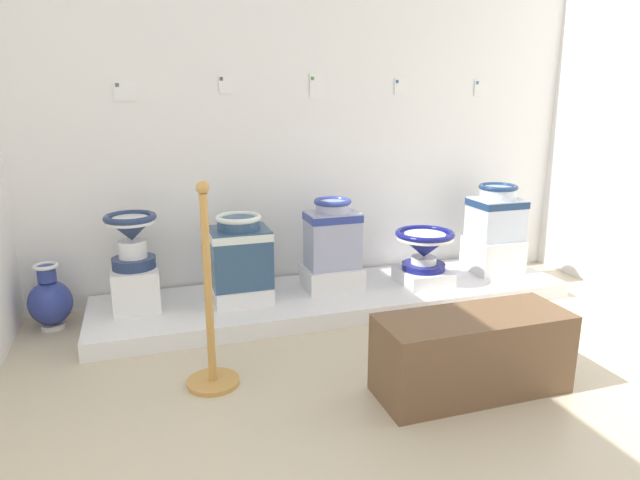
{
  "coord_description": "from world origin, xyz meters",
  "views": [
    {
      "loc": [
        0.79,
        -1.11,
        1.43
      ],
      "look_at": [
        1.91,
        2.31,
        0.48
      ],
      "focal_mm": 31.09,
      "sensor_mm": 36.0,
      "label": 1
    }
  ],
  "objects_px": {
    "decorative_vase_spare": "(50,301)",
    "museum_bench": "(472,353)",
    "plinth_block_slender_white": "(136,288)",
    "plinth_block_squat_floral": "(332,277)",
    "info_placard_third": "(317,85)",
    "antique_toilet_pale_glazed": "(424,245)",
    "info_placard_first": "(125,91)",
    "plinth_block_leftmost": "(241,292)",
    "stanchion_post_near_left": "(210,329)",
    "antique_toilet_tall_cobalt": "(496,212)",
    "plinth_block_pale_glazed": "(423,276)",
    "antique_toilet_leftmost": "(240,250)",
    "info_placard_second": "(226,84)",
    "info_placard_fourth": "(401,86)",
    "plinth_block_tall_cobalt": "(493,254)",
    "info_placard_fifth": "(481,88)",
    "antique_toilet_slender_white": "(131,234)",
    "antique_toilet_squat_floral": "(332,233)"
  },
  "relations": [
    {
      "from": "plinth_block_slender_white",
      "to": "antique_toilet_tall_cobalt",
      "type": "distance_m",
      "value": 2.63
    },
    {
      "from": "stanchion_post_near_left",
      "to": "plinth_block_tall_cobalt",
      "type": "bearing_deg",
      "value": 21.43
    },
    {
      "from": "plinth_block_leftmost",
      "to": "stanchion_post_near_left",
      "type": "xyz_separation_m",
      "value": [
        -0.31,
        -0.87,
        0.14
      ]
    },
    {
      "from": "antique_toilet_squat_floral",
      "to": "plinth_block_tall_cobalt",
      "type": "xyz_separation_m",
      "value": [
        1.31,
        -0.01,
        -0.27
      ]
    },
    {
      "from": "plinth_block_squat_floral",
      "to": "info_placard_second",
      "type": "bearing_deg",
      "value": 150.24
    },
    {
      "from": "plinth_block_slender_white",
      "to": "museum_bench",
      "type": "height_order",
      "value": "museum_bench"
    },
    {
      "from": "plinth_block_leftmost",
      "to": "plinth_block_pale_glazed",
      "type": "height_order",
      "value": "plinth_block_leftmost"
    },
    {
      "from": "antique_toilet_squat_floral",
      "to": "info_placard_fourth",
      "type": "height_order",
      "value": "info_placard_fourth"
    },
    {
      "from": "plinth_block_leftmost",
      "to": "info_placard_first",
      "type": "bearing_deg",
      "value": 148.32
    },
    {
      "from": "antique_toilet_pale_glazed",
      "to": "info_placard_second",
      "type": "height_order",
      "value": "info_placard_second"
    },
    {
      "from": "info_placard_first",
      "to": "info_placard_third",
      "type": "bearing_deg",
      "value": -0.0
    },
    {
      "from": "antique_toilet_leftmost",
      "to": "decorative_vase_spare",
      "type": "bearing_deg",
      "value": 172.58
    },
    {
      "from": "plinth_block_pale_glazed",
      "to": "decorative_vase_spare",
      "type": "bearing_deg",
      "value": 174.6
    },
    {
      "from": "antique_toilet_slender_white",
      "to": "info_placard_third",
      "type": "relative_size",
      "value": 2.15
    },
    {
      "from": "info_placard_fourth",
      "to": "info_placard_fifth",
      "type": "distance_m",
      "value": 0.68
    },
    {
      "from": "antique_toilet_pale_glazed",
      "to": "decorative_vase_spare",
      "type": "xyz_separation_m",
      "value": [
        -2.47,
        0.23,
        -0.21
      ]
    },
    {
      "from": "info_placard_fifth",
      "to": "antique_toilet_leftmost",
      "type": "bearing_deg",
      "value": -168.97
    },
    {
      "from": "antique_toilet_leftmost",
      "to": "info_placard_second",
      "type": "xyz_separation_m",
      "value": [
        0.01,
        0.39,
        1.04
      ]
    },
    {
      "from": "decorative_vase_spare",
      "to": "museum_bench",
      "type": "xyz_separation_m",
      "value": [
        2.07,
        -1.48,
        0.02
      ]
    },
    {
      "from": "antique_toilet_tall_cobalt",
      "to": "museum_bench",
      "type": "bearing_deg",
      "value": -128.08
    },
    {
      "from": "antique_toilet_slender_white",
      "to": "plinth_block_squat_floral",
      "type": "distance_m",
      "value": 1.37
    },
    {
      "from": "plinth_block_slender_white",
      "to": "plinth_block_squat_floral",
      "type": "distance_m",
      "value": 1.31
    },
    {
      "from": "info_placard_third",
      "to": "stanchion_post_near_left",
      "type": "height_order",
      "value": "info_placard_third"
    },
    {
      "from": "antique_toilet_tall_cobalt",
      "to": "decorative_vase_spare",
      "type": "bearing_deg",
      "value": 177.55
    },
    {
      "from": "antique_toilet_tall_cobalt",
      "to": "antique_toilet_squat_floral",
      "type": "bearing_deg",
      "value": 179.75
    },
    {
      "from": "plinth_block_leftmost",
      "to": "plinth_block_tall_cobalt",
      "type": "relative_size",
      "value": 1.01
    },
    {
      "from": "plinth_block_tall_cobalt",
      "to": "info_placard_fourth",
      "type": "distance_m",
      "value": 1.46
    },
    {
      "from": "plinth_block_leftmost",
      "to": "plinth_block_squat_floral",
      "type": "bearing_deg",
      "value": 2.18
    },
    {
      "from": "info_placard_first",
      "to": "info_placard_third",
      "type": "height_order",
      "value": "info_placard_third"
    },
    {
      "from": "info_placard_second",
      "to": "antique_toilet_leftmost",
      "type": "bearing_deg",
      "value": -92.08
    },
    {
      "from": "info_placard_fourth",
      "to": "stanchion_post_near_left",
      "type": "distance_m",
      "value": 2.36
    },
    {
      "from": "plinth_block_tall_cobalt",
      "to": "info_placard_third",
      "type": "relative_size",
      "value": 2.29
    },
    {
      "from": "stanchion_post_near_left",
      "to": "antique_toilet_pale_glazed",
      "type": "bearing_deg",
      "value": 26.06
    },
    {
      "from": "info_placard_third",
      "to": "plinth_block_slender_white",
      "type": "bearing_deg",
      "value": -165.97
    },
    {
      "from": "antique_toilet_pale_glazed",
      "to": "museum_bench",
      "type": "bearing_deg",
      "value": -107.94
    },
    {
      "from": "plinth_block_tall_cobalt",
      "to": "decorative_vase_spare",
      "type": "xyz_separation_m",
      "value": [
        -3.13,
        0.13,
        -0.05
      ]
    },
    {
      "from": "plinth_block_leftmost",
      "to": "info_placard_fourth",
      "type": "bearing_deg",
      "value": 16.56
    },
    {
      "from": "plinth_block_leftmost",
      "to": "decorative_vase_spare",
      "type": "height_order",
      "value": "decorative_vase_spare"
    },
    {
      "from": "plinth_block_leftmost",
      "to": "antique_toilet_leftmost",
      "type": "distance_m",
      "value": 0.29
    },
    {
      "from": "plinth_block_leftmost",
      "to": "info_placard_third",
      "type": "height_order",
      "value": "info_placard_third"
    },
    {
      "from": "antique_toilet_leftmost",
      "to": "plinth_block_slender_white",
      "type": "bearing_deg",
      "value": 174.75
    },
    {
      "from": "antique_toilet_pale_glazed",
      "to": "info_placard_first",
      "type": "bearing_deg",
      "value": 166.37
    },
    {
      "from": "plinth_block_slender_white",
      "to": "stanchion_post_near_left",
      "type": "relative_size",
      "value": 0.32
    },
    {
      "from": "info_placard_first",
      "to": "info_placard_third",
      "type": "relative_size",
      "value": 0.85
    },
    {
      "from": "antique_toilet_pale_glazed",
      "to": "decorative_vase_spare",
      "type": "height_order",
      "value": "antique_toilet_pale_glazed"
    },
    {
      "from": "info_placard_fourth",
      "to": "plinth_block_tall_cobalt",
      "type": "bearing_deg",
      "value": -29.42
    },
    {
      "from": "info_placard_third",
      "to": "antique_toilet_pale_glazed",
      "type": "bearing_deg",
      "value": -35.68
    },
    {
      "from": "plinth_block_squat_floral",
      "to": "antique_toilet_pale_glazed",
      "type": "distance_m",
      "value": 0.7
    },
    {
      "from": "plinth_block_squat_floral",
      "to": "plinth_block_tall_cobalt",
      "type": "distance_m",
      "value": 1.31
    },
    {
      "from": "antique_toilet_tall_cobalt",
      "to": "info_placard_fourth",
      "type": "height_order",
      "value": "info_placard_fourth"
    }
  ]
}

